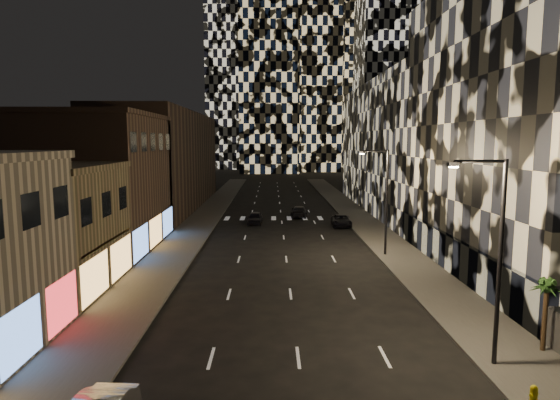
{
  "coord_description": "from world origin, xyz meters",
  "views": [
    {
      "loc": [
        -1.18,
        -9.4,
        9.9
      ],
      "look_at": [
        -0.66,
        21.34,
        6.0
      ],
      "focal_mm": 30.0,
      "sensor_mm": 36.0,
      "label": 1
    }
  ],
  "objects_px": {
    "palm_tree": "(547,291)",
    "car_dark_rightlane": "(341,221)",
    "streetlight_near": "(495,248)",
    "car_dark_oncoming": "(299,211)",
    "fire_hydrant": "(534,396)",
    "streetlight_far": "(384,195)",
    "car_dark_midlane": "(255,218)"
  },
  "relations": [
    {
      "from": "streetlight_near",
      "to": "fire_hydrant",
      "type": "bearing_deg",
      "value": -87.49
    },
    {
      "from": "streetlight_near",
      "to": "car_dark_rightlane",
      "type": "distance_m",
      "value": 34.61
    },
    {
      "from": "palm_tree",
      "to": "car_dark_rightlane",
      "type": "bearing_deg",
      "value": 97.94
    },
    {
      "from": "fire_hydrant",
      "to": "palm_tree",
      "type": "distance_m",
      "value": 6.0
    },
    {
      "from": "car_dark_rightlane",
      "to": "fire_hydrant",
      "type": "xyz_separation_m",
      "value": [
        1.6,
        -37.56,
        -0.14
      ]
    },
    {
      "from": "car_dark_oncoming",
      "to": "car_dark_rightlane",
      "type": "relative_size",
      "value": 1.05
    },
    {
      "from": "streetlight_far",
      "to": "car_dark_midlane",
      "type": "bearing_deg",
      "value": 125.73
    },
    {
      "from": "car_dark_midlane",
      "to": "car_dark_rightlane",
      "type": "xyz_separation_m",
      "value": [
        10.16,
        -1.88,
        -0.05
      ]
    },
    {
      "from": "car_dark_rightlane",
      "to": "palm_tree",
      "type": "bearing_deg",
      "value": -78.46
    },
    {
      "from": "streetlight_near",
      "to": "streetlight_far",
      "type": "height_order",
      "value": "same"
    },
    {
      "from": "car_dark_oncoming",
      "to": "streetlight_far",
      "type": "bearing_deg",
      "value": 111.59
    },
    {
      "from": "car_dark_midlane",
      "to": "palm_tree",
      "type": "height_order",
      "value": "palm_tree"
    },
    {
      "from": "car_dark_oncoming",
      "to": "palm_tree",
      "type": "distance_m",
      "value": 40.9
    },
    {
      "from": "car_dark_oncoming",
      "to": "palm_tree",
      "type": "relative_size",
      "value": 1.43
    },
    {
      "from": "streetlight_near",
      "to": "car_dark_oncoming",
      "type": "distance_m",
      "value": 41.75
    },
    {
      "from": "car_dark_oncoming",
      "to": "fire_hydrant",
      "type": "relative_size",
      "value": 6.32
    },
    {
      "from": "palm_tree",
      "to": "car_dark_midlane",
      "type": "bearing_deg",
      "value": 112.93
    },
    {
      "from": "car_dark_midlane",
      "to": "car_dark_rightlane",
      "type": "bearing_deg",
      "value": -7.53
    },
    {
      "from": "streetlight_far",
      "to": "car_dark_oncoming",
      "type": "relative_size",
      "value": 1.82
    },
    {
      "from": "streetlight_near",
      "to": "car_dark_oncoming",
      "type": "height_order",
      "value": "streetlight_near"
    },
    {
      "from": "car_dark_midlane",
      "to": "car_dark_oncoming",
      "type": "height_order",
      "value": "car_dark_oncoming"
    },
    {
      "from": "streetlight_near",
      "to": "fire_hydrant",
      "type": "relative_size",
      "value": 11.51
    },
    {
      "from": "streetlight_far",
      "to": "car_dark_oncoming",
      "type": "distance_m",
      "value": 22.38
    },
    {
      "from": "car_dark_rightlane",
      "to": "palm_tree",
      "type": "distance_m",
      "value": 33.4
    },
    {
      "from": "streetlight_near",
      "to": "car_dark_rightlane",
      "type": "relative_size",
      "value": 1.91
    },
    {
      "from": "fire_hydrant",
      "to": "car_dark_oncoming",
      "type": "bearing_deg",
      "value": 97.88
    },
    {
      "from": "car_dark_oncoming",
      "to": "car_dark_rightlane",
      "type": "bearing_deg",
      "value": 129.42
    },
    {
      "from": "streetlight_near",
      "to": "streetlight_far",
      "type": "relative_size",
      "value": 1.0
    },
    {
      "from": "car_dark_oncoming",
      "to": "palm_tree",
      "type": "bearing_deg",
      "value": 108.63
    },
    {
      "from": "car_dark_oncoming",
      "to": "palm_tree",
      "type": "height_order",
      "value": "palm_tree"
    },
    {
      "from": "streetlight_near",
      "to": "car_dark_midlane",
      "type": "xyz_separation_m",
      "value": [
        -11.61,
        36.14,
        -4.65
      ]
    },
    {
      "from": "streetlight_near",
      "to": "palm_tree",
      "type": "relative_size",
      "value": 2.61
    }
  ]
}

